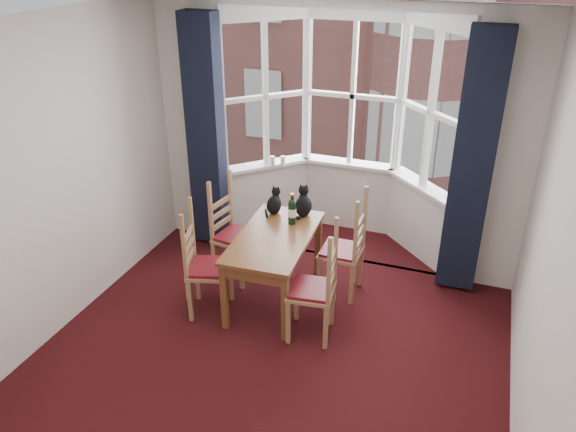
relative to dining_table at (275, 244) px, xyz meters
The scene contains 21 objects.
floor 1.39m from the dining_table, 77.06° to the right, with size 4.50×4.50×0.00m, color black.
ceiling 2.50m from the dining_table, 77.06° to the right, with size 4.50×4.50×0.00m, color white.
wall_left 2.24m from the dining_table, 144.89° to the right, with size 4.50×4.50×0.00m, color silver.
wall_right 2.69m from the dining_table, 27.99° to the right, with size 4.50×4.50×0.00m, color silver.
wall_back_pier_left 1.89m from the dining_table, 142.85° to the left, with size 0.70×0.12×2.80m, color silver.
wall_back_pier_right 2.32m from the dining_table, 28.33° to the left, with size 0.70×0.12×2.80m, color silver.
bay_window 1.75m from the dining_table, 79.78° to the left, with size 2.76×0.94×2.80m.
curtain_left 1.60m from the dining_table, 143.04° to the left, with size 0.38×0.22×2.60m, color black.
curtain_right 2.04m from the dining_table, 26.84° to the left, with size 0.38×0.22×2.60m, color black.
dining_table is the anchor object (origin of this frame).
chair_left_near 0.75m from the dining_table, 144.73° to the right, with size 0.50×0.52×0.92m.
chair_left_far 0.69m from the dining_table, 156.56° to the left, with size 0.46×0.48×0.92m.
chair_right_near 0.74m from the dining_table, 33.74° to the right, with size 0.45×0.47×0.92m.
chair_right_far 0.77m from the dining_table, 27.24° to the left, with size 0.40×0.42×0.92m.
cat_left 0.54m from the dining_table, 111.27° to the left, with size 0.15×0.22×0.29m.
cat_right 0.58m from the dining_table, 77.05° to the left, with size 0.23×0.27×0.32m.
wine_bottle 0.39m from the dining_table, 76.16° to the left, with size 0.08×0.08×0.33m.
candle_tall 1.53m from the dining_table, 112.03° to the left, with size 0.06×0.06×0.10m, color white.
candle_short 1.52m from the dining_table, 107.29° to the left, with size 0.06×0.06×0.11m, color white.
street 31.74m from the dining_table, 89.49° to the left, with size 80.00×80.00×0.00m, color #333335.
tenement_building 12.84m from the dining_table, 88.76° to the left, with size 18.40×7.80×15.20m.
Camera 1 is at (1.46, -3.21, 3.34)m, focal length 35.00 mm.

